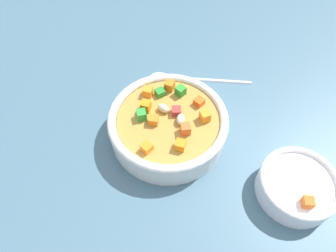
{
  "coord_description": "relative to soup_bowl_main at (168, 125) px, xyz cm",
  "views": [
    {
      "loc": [
        -8.31,
        29.08,
        45.41
      ],
      "look_at": [
        0.0,
        0.0,
        2.5
      ],
      "focal_mm": 32.81,
      "sensor_mm": 36.0,
      "label": 1
    }
  ],
  "objects": [
    {
      "name": "side_bowl_small",
      "position": [
        -21.87,
        5.07,
        -0.77
      ],
      "size": [
        12.04,
        12.04,
        4.83
      ],
      "color": "white",
      "rests_on": "ground_plane"
    },
    {
      "name": "spoon",
      "position": [
        0.68,
        -13.87,
        -2.45
      ],
      "size": [
        20.4,
        5.44,
        0.98
      ],
      "rotation": [
        0.0,
        0.0,
        6.47
      ],
      "color": "silver",
      "rests_on": "ground_plane"
    },
    {
      "name": "ground_plane",
      "position": [
        -0.0,
        0.02,
        -3.89
      ],
      "size": [
        140.0,
        140.0,
        2.0
      ],
      "primitive_type": "cube",
      "color": "#42667A"
    },
    {
      "name": "soup_bowl_main",
      "position": [
        0.0,
        0.0,
        0.0
      ],
      "size": [
        20.16,
        20.16,
        6.37
      ],
      "color": "white",
      "rests_on": "ground_plane"
    }
  ]
}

